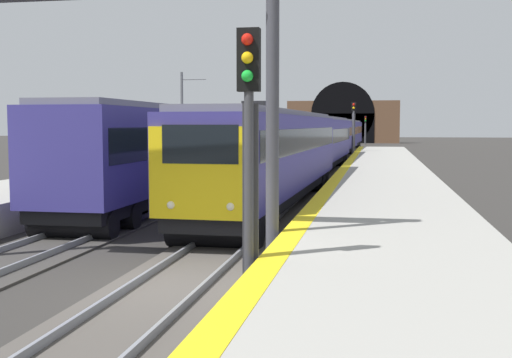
{
  "coord_description": "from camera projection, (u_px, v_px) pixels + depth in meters",
  "views": [
    {
      "loc": [
        -12.28,
        -4.04,
        3.29
      ],
      "look_at": [
        8.61,
        -0.1,
        1.51
      ],
      "focal_mm": 45.64,
      "sensor_mm": 36.0,
      "label": 1
    }
  ],
  "objects": [
    {
      "name": "catenary_mast_near",
      "position": [
        182.0,
        117.0,
        52.45
      ],
      "size": [
        0.22,
        2.13,
        7.49
      ],
      "color": "#595B60",
      "rests_on": "ground_plane"
    },
    {
      "name": "platform_right_edge_strip",
      "position": [
        284.0,
        243.0,
        12.54
      ],
      "size": [
        112.0,
        0.5,
        0.01
      ],
      "primitive_type": "cube",
      "color": "yellow",
      "rests_on": "platform_right"
    },
    {
      "name": "railway_signal_far",
      "position": [
        365.0,
        127.0,
        104.92
      ],
      "size": [
        0.39,
        0.38,
        4.67
      ],
      "rotation": [
        0.0,
        0.0,
        3.14
      ],
      "color": "#4C4C54",
      "rests_on": "ground_plane"
    },
    {
      "name": "tunnel_portal",
      "position": [
        343.0,
        122.0,
        115.75
      ],
      "size": [
        2.18,
        19.82,
        11.1
      ],
      "color": "brown",
      "rests_on": "ground_plane"
    },
    {
      "name": "platform_right",
      "position": [
        392.0,
        273.0,
        12.21
      ],
      "size": [
        112.0,
        4.57,
        1.0
      ],
      "primitive_type": "cube",
      "color": "#9E9B93",
      "rests_on": "ground_plane"
    },
    {
      "name": "ground_plane",
      "position": [
        172.0,
        289.0,
        13.05
      ],
      "size": [
        320.0,
        320.0,
        0.0
      ],
      "primitive_type": "plane",
      "color": "#302D2B"
    },
    {
      "name": "track_main_line",
      "position": [
        172.0,
        287.0,
        13.05
      ],
      "size": [
        160.0,
        2.63,
        0.21
      ],
      "color": "#4C4742",
      "rests_on": "ground_plane"
    },
    {
      "name": "railway_signal_near",
      "position": [
        249.0,
        143.0,
        10.99
      ],
      "size": [
        0.39,
        0.38,
        4.89
      ],
      "rotation": [
        0.0,
        0.0,
        3.14
      ],
      "color": "#38383D",
      "rests_on": "ground_plane"
    },
    {
      "name": "train_adjacent_platform",
      "position": [
        222.0,
        142.0,
        36.44
      ],
      "size": [
        38.46,
        2.85,
        4.93
      ],
      "rotation": [
        0.0,
        0.0,
        0.0
      ],
      "color": "navy",
      "rests_on": "ground_plane"
    },
    {
      "name": "railway_signal_mid",
      "position": [
        353.0,
        127.0,
        55.95
      ],
      "size": [
        0.39,
        0.38,
        5.21
      ],
      "rotation": [
        0.0,
        0.0,
        3.14
      ],
      "color": "#4C4C54",
      "rests_on": "ground_plane"
    },
    {
      "name": "train_main_approaching",
      "position": [
        330.0,
        138.0,
        54.58
      ],
      "size": [
        79.04,
        3.29,
        3.81
      ],
      "rotation": [
        0.0,
        0.0,
        3.12
      ],
      "color": "navy",
      "rests_on": "ground_plane"
    },
    {
      "name": "overhead_signal_gantry",
      "position": [
        87.0,
        36.0,
        14.29
      ],
      "size": [
        0.7,
        8.56,
        6.93
      ],
      "color": "#3F3F47",
      "rests_on": "ground_plane"
    }
  ]
}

